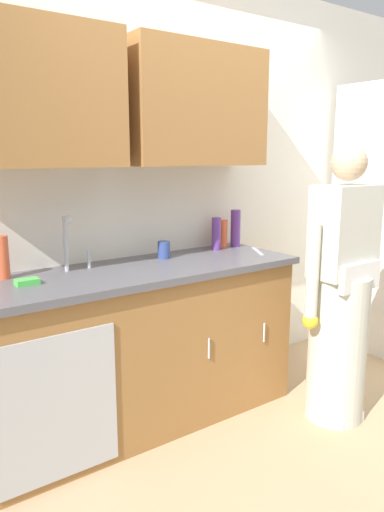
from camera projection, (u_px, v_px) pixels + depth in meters
ground_plane at (289, 444)px, 2.67m from camera, size 9.00×9.00×0.00m
kitchen_wall_with_uppers at (168, 169)px, 3.08m from camera, size 4.80×0.44×2.70m
counter_cabinet at (137, 350)px, 2.82m from camera, size 1.90×0.62×0.90m
countertop at (136, 271)px, 2.73m from camera, size 1.96×0.66×0.04m
sink at (85, 278)px, 2.56m from camera, size 0.50×0.36×0.35m
person_at_sink at (340, 307)px, 2.82m from camera, size 0.55×0.34×1.62m
bottle_dish_liquid at (216, 234)px, 3.22m from camera, size 0.06×0.06×0.22m
bottle_water_short at (235, 228)px, 3.34m from camera, size 0.07×0.07×0.25m
bottle_cleaner_spray at (2, 257)px, 2.46m from camera, size 0.07×0.07×0.22m
bottle_soap at (222, 234)px, 3.32m from camera, size 0.07×0.07×0.19m
cup_by_sink at (164, 250)px, 2.97m from camera, size 0.08×0.08×0.11m
knife_on_counter at (257, 251)px, 3.19m from camera, size 0.14×0.22×0.01m
sponge at (27, 282)px, 2.36m from camera, size 0.11×0.07×0.03m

